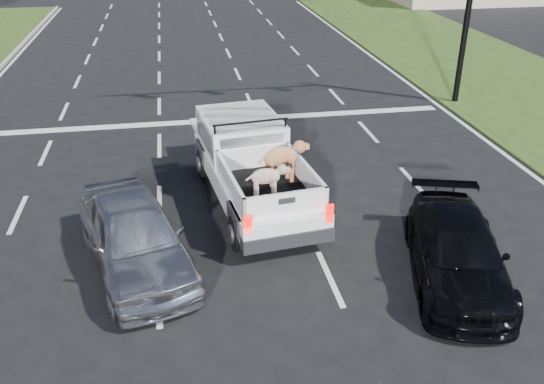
{
  "coord_description": "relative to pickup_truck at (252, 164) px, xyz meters",
  "views": [
    {
      "loc": [
        -1.15,
        -9.51,
        7.04
      ],
      "look_at": [
        0.87,
        2.0,
        1.09
      ],
      "focal_mm": 38.0,
      "sensor_mm": 36.0,
      "label": 1
    }
  ],
  "objects": [
    {
      "name": "black_coupe",
      "position": [
        3.62,
        -4.27,
        -0.36
      ],
      "size": [
        2.92,
        4.7,
        1.27
      ],
      "primitive_type": "imported",
      "rotation": [
        0.0,
        0.0,
        -0.28
      ],
      "color": "black",
      "rests_on": "ground"
    },
    {
      "name": "silver_sedan",
      "position": [
        -2.88,
        -2.74,
        -0.22
      ],
      "size": [
        2.98,
        4.88,
        1.55
      ],
      "primitive_type": "imported",
      "rotation": [
        0.0,
        0.0,
        0.27
      ],
      "color": "#AAACB1",
      "rests_on": "ground"
    },
    {
      "name": "ground",
      "position": [
        -0.68,
        -3.87,
        -1.0
      ],
      "size": [
        160.0,
        160.0,
        0.0
      ],
      "primitive_type": "plane",
      "color": "black",
      "rests_on": "ground"
    },
    {
      "name": "road_markings",
      "position": [
        -0.68,
        2.7,
        -0.99
      ],
      "size": [
        17.75,
        60.0,
        0.01
      ],
      "color": "silver",
      "rests_on": "ground"
    },
    {
      "name": "pickup_truck",
      "position": [
        0.0,
        0.0,
        0.0
      ],
      "size": [
        2.73,
        5.94,
        2.15
      ],
      "rotation": [
        0.0,
        0.0,
        0.12
      ],
      "color": "black",
      "rests_on": "ground"
    }
  ]
}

